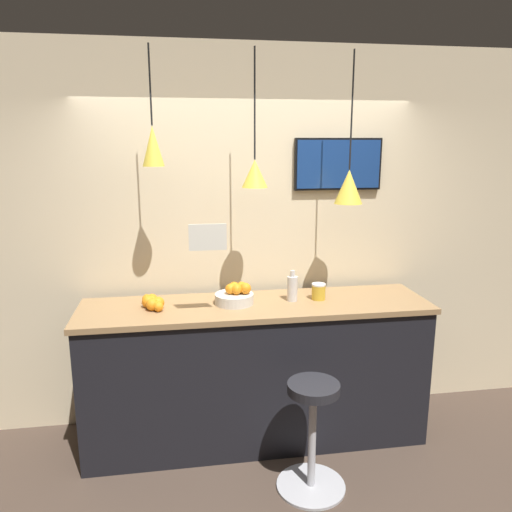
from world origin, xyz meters
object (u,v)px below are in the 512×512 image
(fruit_bowl, at_px, (235,296))
(juice_bottle, at_px, (292,288))
(spread_jar, at_px, (319,291))
(bar_stool, at_px, (312,426))
(mounted_tv, at_px, (338,164))

(fruit_bowl, bearing_deg, juice_bottle, -0.20)
(fruit_bowl, bearing_deg, spread_jar, -0.14)
(bar_stool, distance_m, fruit_bowl, 1.03)
(fruit_bowl, height_order, juice_bottle, juice_bottle)
(fruit_bowl, distance_m, mounted_tv, 1.28)
(fruit_bowl, xyz_separation_m, spread_jar, (0.61, -0.00, 0.00))
(fruit_bowl, relative_size, spread_jar, 2.33)
(bar_stool, height_order, mounted_tv, mounted_tv)
(fruit_bowl, bearing_deg, bar_stool, -57.82)
(bar_stool, distance_m, mounted_tv, 1.92)
(bar_stool, relative_size, spread_jar, 6.17)
(bar_stool, distance_m, spread_jar, 0.96)
(mounted_tv, bearing_deg, bar_stool, -113.62)
(juice_bottle, relative_size, mounted_tv, 0.33)
(bar_stool, height_order, fruit_bowl, fruit_bowl)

